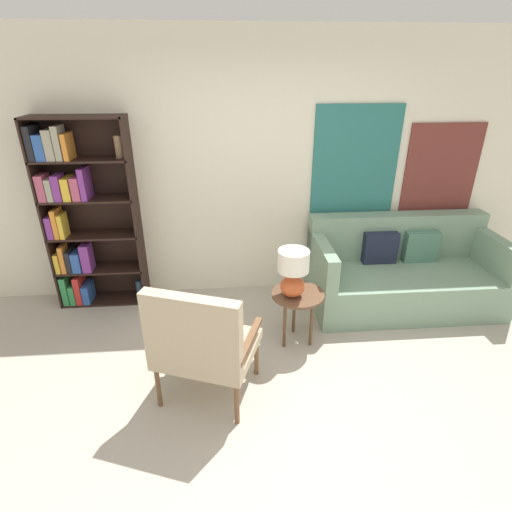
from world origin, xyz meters
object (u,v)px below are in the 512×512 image
(side_table, at_px, (298,299))
(table_lamp, at_px, (293,271))
(armchair, at_px, (201,341))
(couch, at_px, (402,274))
(bookshelf, at_px, (80,217))

(side_table, distance_m, table_lamp, 0.31)
(armchair, distance_m, side_table, 1.08)
(armchair, xyz_separation_m, side_table, (0.83, 0.68, -0.11))
(couch, xyz_separation_m, table_lamp, (-1.30, -0.65, 0.43))
(bookshelf, height_order, side_table, bookshelf)
(couch, bearing_deg, table_lamp, -153.41)
(bookshelf, xyz_separation_m, table_lamp, (2.01, -0.93, -0.21))
(bookshelf, bearing_deg, side_table, -23.27)
(couch, height_order, side_table, couch)
(bookshelf, distance_m, side_table, 2.32)
(bookshelf, distance_m, table_lamp, 2.23)
(bookshelf, height_order, table_lamp, bookshelf)
(side_table, bearing_deg, bookshelf, 156.73)
(armchair, xyz_separation_m, table_lamp, (0.77, 0.64, 0.20))
(side_table, bearing_deg, couch, 26.42)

